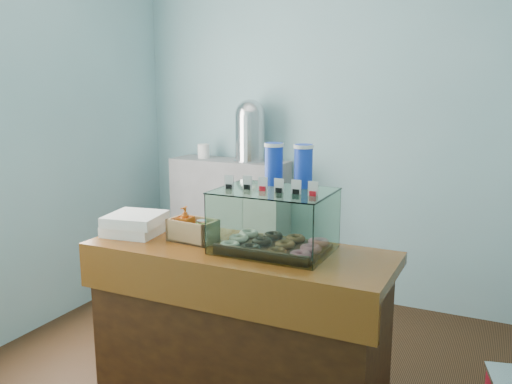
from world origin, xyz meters
The scene contains 8 objects.
ground centered at (0.00, 0.00, 0.00)m, with size 3.50×3.50×0.00m, color black.
room_shell centered at (0.03, 0.01, 1.71)m, with size 3.54×3.04×2.82m.
counter centered at (0.00, -0.25, 0.46)m, with size 1.60×0.60×0.90m.
back_shelf centered at (-0.90, 1.32, 0.55)m, with size 1.00×0.32×1.10m, color gray.
display_case centered at (0.19, -0.18, 1.08)m, with size 0.57×0.42×0.53m.
condiment_crate centered at (-0.28, -0.25, 0.97)m, with size 0.26×0.17×0.18m.
pastry_boxes centered at (-0.64, -0.27, 0.96)m, with size 0.34×0.34×0.12m.
coffee_urn centered at (-0.71, 1.33, 1.36)m, with size 0.27×0.27×0.50m.
Camera 1 is at (1.24, -2.63, 1.74)m, focal length 38.00 mm.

